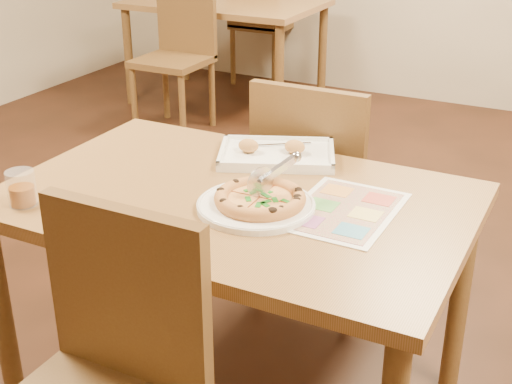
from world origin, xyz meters
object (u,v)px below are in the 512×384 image
at_px(pizza, 260,199).
at_px(appetizer_tray, 276,154).
at_px(menu, 344,210).
at_px(pizza_cutter, 272,174).
at_px(chair_near, 106,359).
at_px(bg_table, 226,13).
at_px(plate, 256,206).
at_px(bg_chair_near, 180,40).
at_px(glass_tumbler, 22,190).
at_px(chair_far, 316,172).
at_px(bg_chair_far, 258,11).
at_px(dining_table, 236,222).

xyz_separation_m(pizza, appetizer_tray, (-0.12, 0.35, -0.01)).
bearing_deg(menu, pizza_cutter, -165.14).
relative_size(chair_near, bg_table, 0.36).
bearing_deg(plate, bg_chair_near, 126.94).
bearing_deg(glass_tumbler, pizza_cutter, 27.05).
xyz_separation_m(bg_chair_near, menu, (1.91, -2.15, 0.16)).
height_order(chair_far, plate, chair_far).
xyz_separation_m(bg_table, bg_chair_far, (0.00, 0.50, -0.07)).
bearing_deg(bg_chair_near, appetizer_tray, -50.16).
distance_m(plate, pizza_cutter, 0.10).
bearing_deg(dining_table, pizza_cutter, -3.36).
xyz_separation_m(dining_table, chair_near, (0.00, -0.60, -0.07)).
relative_size(chair_near, plate, 1.47).
bearing_deg(pizza, pizza_cutter, 66.30).
bearing_deg(bg_chair_far, pizza, 116.94).
relative_size(pizza_cutter, glass_tumbler, 1.57).
relative_size(chair_far, bg_chair_near, 1.00).
xyz_separation_m(chair_far, bg_chair_near, (-1.60, 1.60, 0.00)).
relative_size(bg_chair_far, plate, 1.47).
xyz_separation_m(dining_table, glass_tumbler, (-0.49, -0.32, 0.13)).
xyz_separation_m(bg_chair_near, glass_tumbler, (1.11, -2.51, 0.20)).
bearing_deg(bg_chair_far, plate, 116.78).
relative_size(dining_table, plate, 4.06).
bearing_deg(menu, appetizer_tray, 141.58).
distance_m(bg_table, bg_chair_far, 0.51).
height_order(dining_table, chair_near, chair_near).
bearing_deg(bg_table, chair_near, -64.81).
distance_m(chair_near, pizza_cutter, 0.65).
bearing_deg(pizza, glass_tumbler, -155.34).
xyz_separation_m(chair_near, bg_chair_far, (-1.60, 3.90, 0.00)).
bearing_deg(menu, bg_chair_near, 131.52).
relative_size(chair_near, appetizer_tray, 1.10).
height_order(dining_table, bg_chair_near, bg_chair_near).
bearing_deg(pizza, bg_chair_near, 127.16).
relative_size(bg_chair_near, pizza_cutter, 3.07).
height_order(bg_table, plate, plate).
relative_size(dining_table, pizza_cutter, 8.48).
xyz_separation_m(appetizer_tray, glass_tumbler, (-0.47, -0.62, 0.03)).
xyz_separation_m(appetizer_tray, menu, (0.32, -0.26, -0.01)).
xyz_separation_m(chair_far, bg_chair_far, (-1.60, 2.70, 0.00)).
distance_m(dining_table, glass_tumbler, 0.59).
xyz_separation_m(bg_table, pizza, (1.70, -2.85, 0.12)).
bearing_deg(pizza_cutter, pizza, -176.69).
bearing_deg(chair_far, chair_near, 90.00).
bearing_deg(bg_table, pizza_cutter, -58.52).
height_order(chair_near, pizza, chair_near).
height_order(bg_table, bg_chair_far, bg_chair_far).
bearing_deg(pizza_cutter, chair_far, 38.03).
distance_m(dining_table, bg_chair_far, 3.67).
bearing_deg(pizza, appetizer_tray, 108.78).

